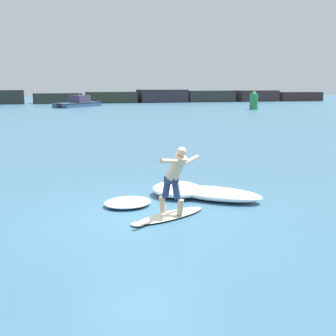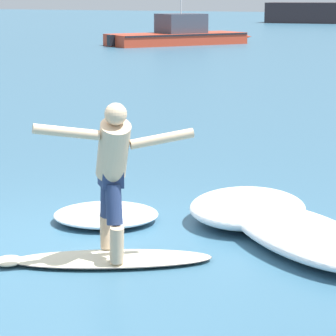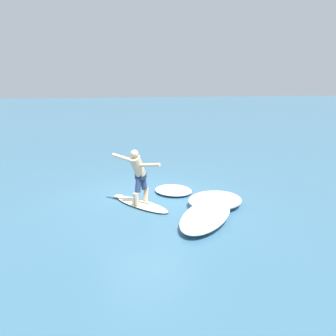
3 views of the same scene
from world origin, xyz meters
TOP-DOWN VIEW (x-y plane):
  - ground_plane at (0.00, 0.00)m, footprint 200.00×200.00m
  - surfboard at (0.57, -0.37)m, footprint 2.03×1.41m
  - surfer at (0.67, -0.43)m, footprint 1.17×1.04m
  - fishing_boat_near_jetty at (-12.50, 30.06)m, footprint 5.98×7.46m
  - wave_foam_at_tail at (1.31, 1.50)m, footprint 1.48×1.65m
  - wave_foam_at_nose at (2.13, 0.84)m, footprint 2.45×2.37m
  - wave_foam_beside at (-0.14, 0.84)m, footprint 1.52×1.45m

SIDE VIEW (x-z plane):
  - ground_plane at x=0.00m, z-range 0.00..0.00m
  - surfboard at x=0.57m, z-range -0.07..0.14m
  - wave_foam_beside at x=-0.14m, z-range 0.00..0.17m
  - wave_foam_at_nose at x=2.13m, z-range 0.00..0.30m
  - wave_foam_at_tail at x=1.31m, z-range 0.00..0.34m
  - fishing_boat_near_jetty at x=-12.50m, z-range -0.72..1.70m
  - surfer at x=0.67m, z-range 0.20..1.71m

